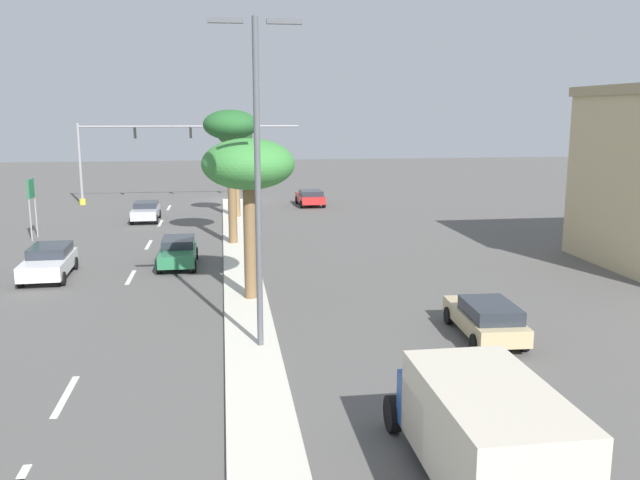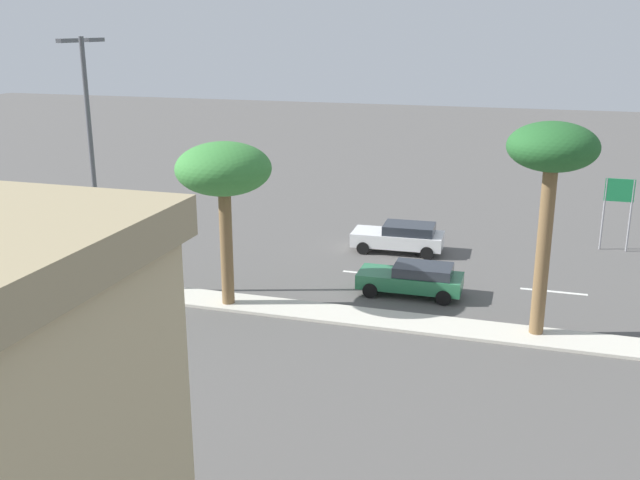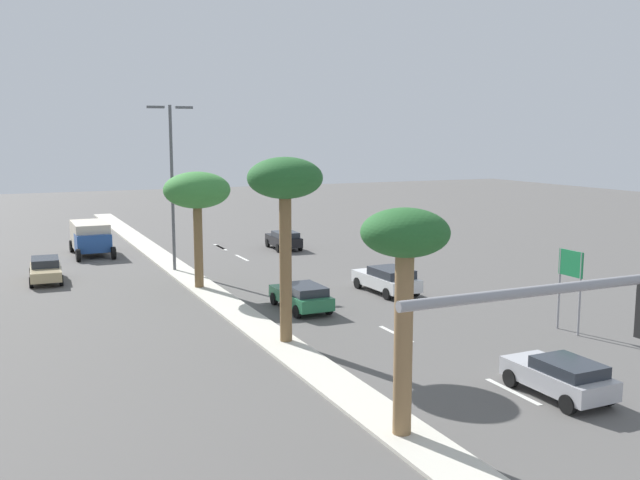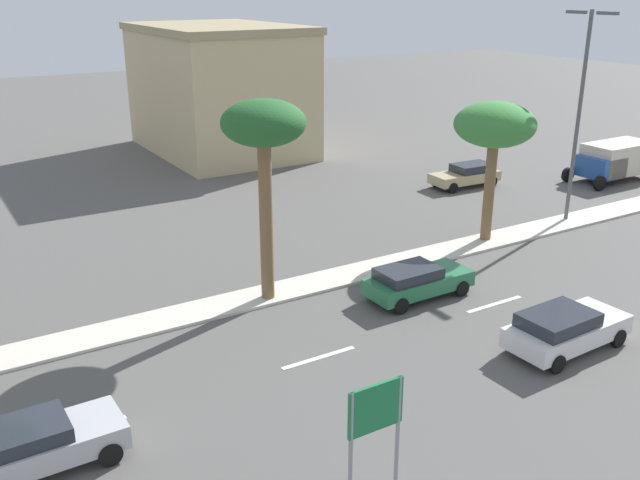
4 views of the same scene
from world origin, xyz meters
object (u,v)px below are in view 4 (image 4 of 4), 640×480
at_px(commercial_building, 219,89).
at_px(street_lamp_inboard, 580,102).
at_px(sedan_silver_front, 41,442).
at_px(box_truck, 613,160).
at_px(palm_tree_center, 495,127).
at_px(sedan_tan_right, 467,175).
at_px(palm_tree_rear, 264,132).
at_px(sedan_white_trailing, 565,328).
at_px(sedan_green_mid, 416,280).
at_px(directional_road_sign, 375,426).

bearing_deg(commercial_building, street_lamp_inboard, 19.40).
distance_m(sedan_silver_front, box_truck, 38.27).
xyz_separation_m(street_lamp_inboard, sedan_silver_front, (6.70, -27.69, -5.50)).
height_order(palm_tree_center, sedan_tan_right, palm_tree_center).
distance_m(palm_tree_rear, sedan_silver_front, 12.92).
distance_m(sedan_silver_front, sedan_white_trailing, 16.70).
relative_size(sedan_green_mid, sedan_white_trailing, 0.95).
height_order(palm_tree_center, box_truck, palm_tree_center).
xyz_separation_m(palm_tree_center, sedan_silver_front, (6.63, -21.85, -4.84)).
distance_m(palm_tree_center, sedan_silver_front, 23.34).
xyz_separation_m(directional_road_sign, street_lamp_inboard, (-12.82, 21.62, 3.56)).
xyz_separation_m(palm_tree_rear, sedan_green_mid, (2.89, 5.12, -5.98)).
height_order(directional_road_sign, street_lamp_inboard, street_lamp_inboard).
xyz_separation_m(sedan_white_trailing, box_truck, (-13.53, 20.23, 0.52)).
bearing_deg(sedan_green_mid, directional_road_sign, -43.10).
height_order(commercial_building, palm_tree_rear, commercial_building).
bearing_deg(sedan_green_mid, sedan_silver_front, -77.73).
bearing_deg(street_lamp_inboard, sedan_white_trailing, -49.94).
distance_m(commercial_building, street_lamp_inboard, 26.38).
bearing_deg(sedan_green_mid, sedan_white_trailing, 15.75).
bearing_deg(sedan_tan_right, sedan_white_trailing, -33.28).
bearing_deg(palm_tree_center, sedan_white_trailing, -29.84).
height_order(palm_tree_rear, sedan_white_trailing, palm_tree_rear).
bearing_deg(commercial_building, palm_tree_center, 6.65).
bearing_deg(palm_tree_center, palm_tree_rear, -87.54).
distance_m(palm_tree_center, street_lamp_inboard, 5.88).
distance_m(street_lamp_inboard, sedan_green_mid, 14.44).
distance_m(commercial_building, palm_tree_rear, 27.15).
relative_size(directional_road_sign, box_truck, 0.64).
bearing_deg(palm_tree_rear, box_truck, 99.85).
xyz_separation_m(street_lamp_inboard, sedan_tan_right, (-7.83, 0.12, -5.50)).
bearing_deg(commercial_building, sedan_white_trailing, -4.12).
bearing_deg(box_truck, sedan_white_trailing, -56.23).
bearing_deg(sedan_silver_front, sedan_green_mid, 102.27).
height_order(palm_tree_rear, box_truck, palm_tree_rear).
height_order(directional_road_sign, palm_tree_rear, palm_tree_rear).
relative_size(directional_road_sign, sedan_tan_right, 0.83).
bearing_deg(sedan_green_mid, commercial_building, 171.68).
height_order(sedan_green_mid, sedan_white_trailing, sedan_white_trailing).
height_order(directional_road_sign, box_truck, directional_road_sign).
xyz_separation_m(palm_tree_rear, sedan_tan_right, (-8.42, 18.12, -5.98)).
distance_m(directional_road_sign, palm_tree_rear, 13.37).
relative_size(commercial_building, palm_tree_center, 2.13).
bearing_deg(sedan_silver_front, box_truck, 106.40).
bearing_deg(palm_tree_center, sedan_tan_right, 142.96).
relative_size(commercial_building, street_lamp_inboard, 1.34).
distance_m(directional_road_sign, box_truck, 35.02).
bearing_deg(box_truck, sedan_silver_front, -73.60).
height_order(palm_tree_rear, sedan_green_mid, palm_tree_rear).
distance_m(commercial_building, sedan_tan_right, 19.55).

